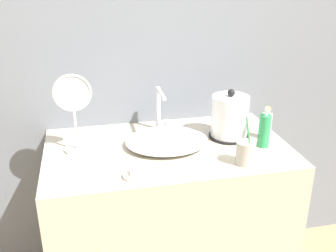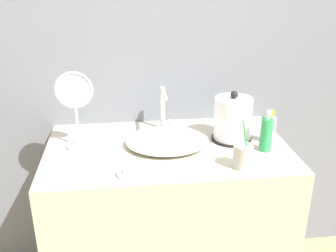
% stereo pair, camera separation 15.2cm
% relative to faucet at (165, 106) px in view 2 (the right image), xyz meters
% --- Properties ---
extents(wall_back, '(6.00, 0.04, 2.60)m').
position_rel_faucet_xyz_m(wall_back, '(-0.01, 0.14, 0.35)').
color(wall_back, slate).
rests_on(wall_back, ground_plane).
extents(vanity_counter, '(1.07, 0.62, 0.83)m').
position_rel_faucet_xyz_m(vanity_counter, '(-0.01, -0.19, -0.54)').
color(vanity_counter, '#B7AD99').
rests_on(vanity_counter, ground_plane).
extents(sink_basin, '(0.37, 0.31, 0.05)m').
position_rel_faucet_xyz_m(sink_basin, '(-0.00, -0.17, -0.10)').
color(sink_basin, white).
rests_on(sink_basin, vanity_counter).
extents(faucet, '(0.06, 0.16, 0.21)m').
position_rel_faucet_xyz_m(faucet, '(0.00, 0.00, 0.00)').
color(faucet, silver).
rests_on(faucet, vanity_counter).
extents(electric_kettle, '(0.18, 0.18, 0.23)m').
position_rel_faucet_xyz_m(electric_kettle, '(0.29, -0.15, -0.03)').
color(electric_kettle, black).
rests_on(electric_kettle, vanity_counter).
extents(toothbrush_cup, '(0.08, 0.08, 0.21)m').
position_rel_faucet_xyz_m(toothbrush_cup, '(0.26, -0.41, -0.07)').
color(toothbrush_cup, '#B7B2A8').
rests_on(toothbrush_cup, vanity_counter).
extents(lotion_bottle, '(0.05, 0.05, 0.15)m').
position_rel_faucet_xyz_m(lotion_bottle, '(0.45, -0.19, -0.06)').
color(lotion_bottle, white).
rests_on(lotion_bottle, vanity_counter).
extents(shampoo_bottle, '(0.05, 0.05, 0.18)m').
position_rel_faucet_xyz_m(shampoo_bottle, '(0.40, -0.27, -0.04)').
color(shampoo_bottle, '#2D9956').
rests_on(shampoo_bottle, vanity_counter).
extents(soap_dish, '(0.12, 0.12, 0.03)m').
position_rel_faucet_xyz_m(soap_dish, '(-0.17, -0.42, -0.11)').
color(soap_dish, white).
rests_on(soap_dish, vanity_counter).
extents(vanity_mirror, '(0.16, 0.11, 0.34)m').
position_rel_faucet_xyz_m(vanity_mirror, '(-0.40, -0.14, 0.07)').
color(vanity_mirror, silver).
rests_on(vanity_mirror, vanity_counter).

